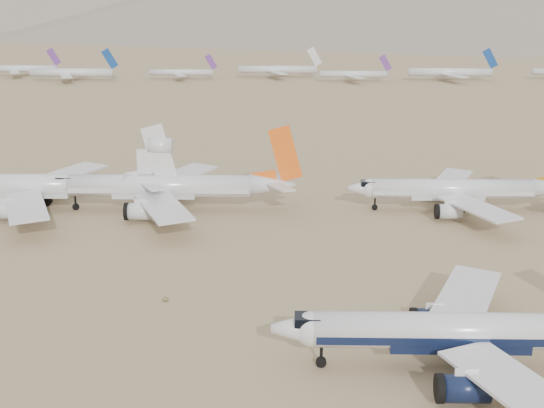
{
  "coord_description": "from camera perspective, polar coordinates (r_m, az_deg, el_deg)",
  "views": [
    {
      "loc": [
        -12.8,
        -86.26,
        42.11
      ],
      "look_at": [
        -15.7,
        41.87,
        7.0
      ],
      "focal_mm": 50.0,
      "sensor_mm": 36.0,
      "label": 1
    }
  ],
  "objects": [
    {
      "name": "distant_storage_row",
      "position": [
        402.62,
        -0.58,
        9.95
      ],
      "size": [
        524.73,
        62.45,
        14.67
      ],
      "color": "silver",
      "rests_on": "ground"
    },
    {
      "name": "row2_white_trijet",
      "position": [
        160.53,
        -16.55,
        1.38
      ],
      "size": [
        50.71,
        49.56,
        17.97
      ],
      "color": "silver",
      "rests_on": "ground"
    },
    {
      "name": "row2_orange_tail",
      "position": [
        154.62,
        -7.67,
        1.29
      ],
      "size": [
        49.74,
        48.66,
        17.74
      ],
      "color": "silver",
      "rests_on": "ground"
    },
    {
      "name": "row2_gold_tail",
      "position": [
        158.02,
        14.06,
        1.04
      ],
      "size": [
        44.08,
        43.11,
        15.69
      ],
      "color": "silver",
      "rests_on": "ground"
    },
    {
      "name": "main_airliner",
      "position": [
        92.16,
        15.81,
        -9.27
      ],
      "size": [
        47.99,
        46.88,
        16.94
      ],
      "color": "silver",
      "rests_on": "ground"
    },
    {
      "name": "ground",
      "position": [
        96.83,
        8.91,
        -10.65
      ],
      "size": [
        7000.0,
        7000.0,
        0.0
      ],
      "primitive_type": "plane",
      "color": "#917754",
      "rests_on": "ground"
    }
  ]
}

